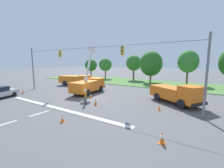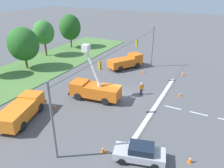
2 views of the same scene
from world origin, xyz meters
name	(u,v)px [view 2 (image 2 of 2)]	position (x,y,z in m)	size (l,w,h in m)	color
ground_plane	(121,95)	(0.00, 0.00, 0.00)	(200.00, 200.00, 0.00)	#565659
grass_verge	(24,73)	(0.00, 18.00, 0.05)	(56.00, 12.00, 0.10)	#517F3D
lane_markings	(169,107)	(0.00, -6.45, 0.00)	(17.60, 15.25, 0.01)	silver
signal_gantry	(121,66)	(-0.05, 0.00, 4.25)	(26.20, 0.33, 7.20)	slate
tree_east	(23,44)	(1.82, 19.24, 4.41)	(5.05, 5.45, 7.27)	brown
tree_far_east	(44,32)	(9.19, 21.51, 4.87)	(4.26, 4.15, 7.29)	brown
tree_east_end	(70,27)	(16.94, 20.82, 4.74)	(5.04, 4.72, 7.61)	brown
utility_truck_bucket_lift	(94,89)	(-2.39, 2.66, 1.39)	(3.17, 6.84, 7.12)	orange
utility_truck_support_near	(22,110)	(-10.11, 7.20, 1.21)	(7.02, 4.16, 2.09)	orange
utility_truck_support_far	(126,61)	(10.13, 3.68, 1.22)	(6.56, 5.31, 2.35)	orange
sedan_silver	(140,153)	(-10.05, -6.43, 0.79)	(2.80, 4.61, 1.56)	#B7B7BC
road_worker	(141,88)	(1.52, -2.29, 1.00)	(0.46, 0.52, 1.77)	#383842
traffic_cone_foreground_left	(55,106)	(-6.76, 5.59, 0.35)	(0.36, 0.36, 0.71)	orange
traffic_cone_foreground_right	(119,93)	(0.01, 0.34, 0.31)	(0.36, 0.36, 0.65)	orange
traffic_cone_mid_left	(141,88)	(2.63, -1.83, 0.38)	(0.36, 0.36, 0.77)	orange
traffic_cone_mid_right	(41,101)	(-6.59, 7.87, 0.40)	(0.36, 0.36, 0.80)	orange
traffic_cone_near_bucket	(143,71)	(9.20, 0.19, 0.28)	(0.36, 0.36, 0.59)	orange
traffic_cone_lane_edge_a	(183,73)	(11.12, -6.03, 0.37)	(0.36, 0.36, 0.75)	orange
traffic_cone_lane_edge_b	(100,68)	(7.43, 7.46, 0.32)	(0.36, 0.36, 0.66)	orange
traffic_cone_far_left	(103,149)	(-10.63, -3.20, 0.35)	(0.36, 0.36, 0.70)	orange
traffic_cone_far_right	(190,159)	(-8.40, -10.29, 0.34)	(0.36, 0.36, 0.70)	orange
traffic_cone_centre_line	(180,94)	(3.44, -7.10, 0.30)	(0.36, 0.36, 0.63)	orange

